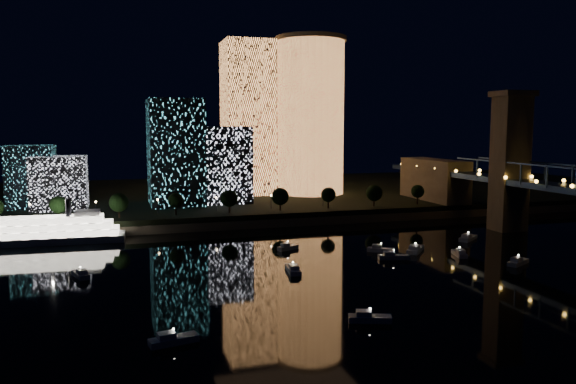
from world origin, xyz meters
The scene contains 10 objects.
ground centered at (0.00, 0.00, 0.00)m, with size 520.00×520.00×0.00m, color black.
far_bank centered at (0.00, 160.00, 2.50)m, with size 420.00×160.00×5.00m, color black.
seawall centered at (0.00, 82.00, 1.50)m, with size 420.00×6.00×3.00m, color #6B5E4C.
tower_cylindrical centered at (20.00, 138.62, 42.48)m, with size 34.00×34.00×74.71m.
tower_rectangular centered at (-9.40, 145.64, 41.34)m, with size 22.84×22.84×72.68m, color #EF944C.
midrise_blocks centered at (-54.99, 120.94, 22.37)m, with size 97.00×32.97×43.70m.
riverboat centered at (-93.60, 73.86, 3.82)m, with size 49.89×12.98×14.88m.
motorboats centered at (-5.51, 16.40, 0.81)m, with size 127.62×70.53×2.78m.
esplanade_trees centered at (-30.45, 88.00, 10.47)m, with size 165.73×6.87×8.94m.
street_lamps centered at (-34.00, 94.00, 9.02)m, with size 132.70×0.70×5.65m.
Camera 1 is at (-70.07, -119.18, 37.36)m, focal length 35.00 mm.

